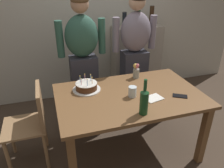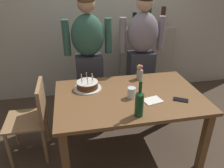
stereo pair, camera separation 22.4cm
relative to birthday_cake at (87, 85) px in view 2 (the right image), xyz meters
name	(u,v)px [view 2 (the right image)]	position (x,y,z in m)	size (l,w,h in m)	color
ground_plane	(127,150)	(0.41, -0.22, -0.78)	(10.00, 10.00, 0.00)	#47382B
back_wall	(104,14)	(0.41, 1.33, 0.52)	(5.20, 0.10, 2.60)	beige
dining_table	(129,103)	(0.41, -0.22, -0.14)	(1.50, 0.96, 0.74)	brown
birthday_cake	(87,85)	(0.00, 0.00, 0.00)	(0.30, 0.30, 0.16)	white
water_glass_near	(132,93)	(0.42, -0.27, 0.02)	(0.08, 0.08, 0.11)	silver
wine_bottle	(139,103)	(0.39, -0.59, 0.09)	(0.08, 0.08, 0.34)	#194723
cell_phone	(181,100)	(0.88, -0.42, -0.04)	(0.14, 0.07, 0.01)	black
napkin_stack	(153,100)	(0.60, -0.38, -0.04)	(0.18, 0.13, 0.01)	white
flower_vase	(140,72)	(0.63, 0.13, 0.05)	(0.07, 0.08, 0.18)	#999E93
person_man_bearded	(89,59)	(0.08, 0.56, 0.09)	(0.61, 0.27, 1.66)	#33333D
person_woman_cardigan	(141,56)	(0.78, 0.56, 0.09)	(0.61, 0.27, 1.66)	#33333D
dining_chair	(34,115)	(-0.59, -0.06, -0.26)	(0.42, 0.42, 0.87)	#A37A51
shelf_cabinet	(146,61)	(1.05, 1.11, -0.21)	(0.79, 0.30, 1.42)	#9E9384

